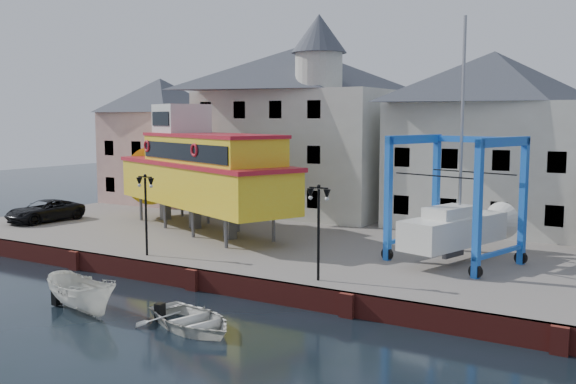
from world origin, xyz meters
The scene contains 13 objects.
ground centered at (0.00, 0.00, 0.00)m, with size 140.00×140.00×0.00m, color black.
hardstanding centered at (0.00, 11.00, 0.50)m, with size 44.00×22.00×1.00m, color slate.
quay_wall centered at (0.00, 0.10, 0.50)m, with size 44.00×0.47×1.00m.
building_pink centered at (-18.00, 18.00, 6.15)m, with size 8.00×7.00×10.30m.
building_white_main centered at (-4.87, 18.39, 7.34)m, with size 14.00×8.30×14.00m.
building_white_right centered at (9.00, 19.00, 6.60)m, with size 12.00×8.00×11.20m.
lamp_post_left centered at (-4.00, 1.20, 4.17)m, with size 1.12×0.32×4.20m.
lamp_post_right centered at (6.00, 1.20, 4.17)m, with size 1.12×0.32×4.20m.
tour_boat centered at (-7.05, 8.88, 4.73)m, with size 18.37×11.22×7.91m.
travel_lift centered at (10.20, 8.40, 2.99)m, with size 6.53×8.10×11.86m.
van centered at (-17.61, 5.73, 1.73)m, with size 2.43×5.27×1.46m, color black.
motorboat_a centered at (-1.80, -5.00, 0.00)m, with size 1.68×4.46×1.72m, color silver.
motorboat_b centered at (3.49, -4.37, 0.00)m, with size 3.24×4.54×0.94m, color silver.
Camera 1 is at (18.86, -22.89, 8.02)m, focal length 40.00 mm.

